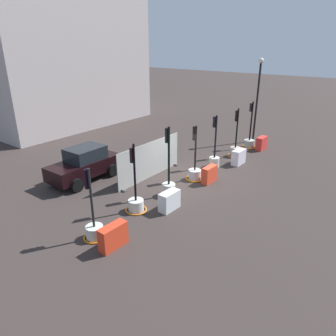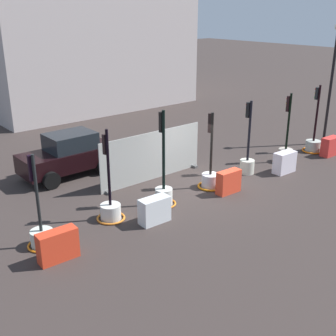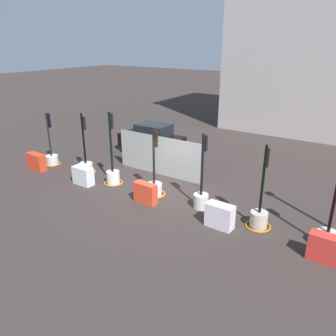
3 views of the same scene
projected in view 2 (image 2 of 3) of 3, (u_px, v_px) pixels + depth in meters
ground_plane at (207, 185)px, 16.89m from camera, size 120.00×120.00×0.00m
traffic_light_0 at (41, 232)px, 12.42m from camera, size 0.89×0.89×2.83m
traffic_light_1 at (110, 207)px, 14.02m from camera, size 0.95×0.95×3.06m
traffic_light_2 at (164, 190)px, 15.04m from camera, size 0.88×0.88×3.39m
traffic_light_3 at (210, 176)px, 16.53m from camera, size 0.97×0.97×2.95m
traffic_light_4 at (247, 159)px, 17.87m from camera, size 0.60×0.60×3.07m
traffic_light_5 at (285, 151)px, 19.26m from camera, size 0.91×0.91×3.10m
traffic_light_6 at (313, 143)px, 20.66m from camera, size 1.00×1.00×3.20m
construction_barrier_0 at (58, 246)px, 11.74m from camera, size 1.12×0.44×0.89m
construction_barrier_1 at (154, 210)px, 13.82m from camera, size 1.03×0.50×0.85m
construction_barrier_2 at (229, 182)px, 16.02m from camera, size 0.99×0.41×0.87m
construction_barrier_3 at (285, 162)px, 18.00m from camera, size 1.02×0.50×0.90m
construction_barrier_4 at (330, 146)px, 20.08m from camera, size 0.98×0.47×0.88m
car_black_sedan at (69, 155)px, 17.60m from camera, size 3.92×2.05×1.77m
building_main_facade at (77, 2)px, 28.74m from camera, size 14.37×9.28×13.69m
street_lamp_post at (333, 70)px, 20.70m from camera, size 0.36×0.36×5.87m
site_fence_panel at (152, 157)px, 17.14m from camera, size 4.89×0.50×1.97m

